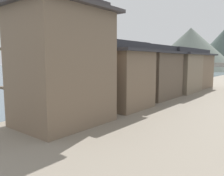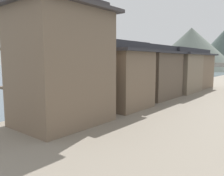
# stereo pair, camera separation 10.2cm
# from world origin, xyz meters

# --- Properties ---
(boat_moored_nearest) EXTENTS (1.48, 5.33, 0.37)m
(boat_moored_nearest) POSITION_xyz_m (4.99, 35.28, 0.12)
(boat_moored_nearest) COLOR #423328
(boat_moored_nearest) RESTS_ON ground
(boat_moored_second) EXTENTS (3.46, 3.14, 0.53)m
(boat_moored_second) POSITION_xyz_m (-1.59, 42.56, 0.18)
(boat_moored_second) COLOR #423328
(boat_moored_second) RESTS_ON ground
(boat_moored_third) EXTENTS (5.62, 1.87, 0.40)m
(boat_moored_third) POSITION_xyz_m (-6.25, 34.96, 0.13)
(boat_moored_third) COLOR #33281E
(boat_moored_third) RESTS_ON ground
(boat_moored_far) EXTENTS (1.31, 4.76, 0.54)m
(boat_moored_far) POSITION_xyz_m (5.38, 13.45, 0.18)
(boat_moored_far) COLOR brown
(boat_moored_far) RESTS_ON ground
(boat_midriver_drifting) EXTENTS (3.90, 1.91, 0.52)m
(boat_midriver_drifting) POSITION_xyz_m (-2.81, 55.36, 0.18)
(boat_midriver_drifting) COLOR #232326
(boat_midriver_drifting) RESTS_ON ground
(boat_midriver_upstream) EXTENTS (1.62, 5.19, 0.69)m
(boat_midriver_upstream) POSITION_xyz_m (2.76, 53.08, 0.23)
(boat_midriver_upstream) COLOR #33281E
(boat_midriver_upstream) RESTS_ON ground
(boat_upstream_distant) EXTENTS (1.38, 5.70, 0.39)m
(boat_upstream_distant) POSITION_xyz_m (5.34, 20.12, 0.13)
(boat_upstream_distant) COLOR brown
(boat_upstream_distant) RESTS_ON ground
(house_waterfront_nearest) EXTENTS (5.90, 7.03, 8.74)m
(house_waterfront_nearest) POSITION_xyz_m (10.76, 4.07, 5.22)
(house_waterfront_nearest) COLOR #75604C
(house_waterfront_nearest) RESTS_ON riverbank_right
(house_waterfront_second) EXTENTS (5.79, 5.77, 6.14)m
(house_waterfront_second) POSITION_xyz_m (10.71, 10.99, 3.93)
(house_waterfront_second) COLOR #75604C
(house_waterfront_second) RESTS_ON riverbank_right
(house_waterfront_tall) EXTENTS (5.40, 7.27, 6.14)m
(house_waterfront_tall) POSITION_xyz_m (10.52, 18.01, 3.92)
(house_waterfront_tall) COLOR brown
(house_waterfront_tall) RESTS_ON riverbank_right
(house_waterfront_narrow) EXTENTS (5.78, 6.95, 6.14)m
(house_waterfront_narrow) POSITION_xyz_m (10.71, 24.73, 3.92)
(house_waterfront_narrow) COLOR #7F705B
(house_waterfront_narrow) RESTS_ON riverbank_right
(house_waterfront_far) EXTENTS (5.59, 6.91, 6.14)m
(house_waterfront_far) POSITION_xyz_m (10.61, 31.22, 3.92)
(house_waterfront_far) COLOR #75604C
(house_waterfront_far) RESTS_ON riverbank_right
(stone_bridge) EXTENTS (27.14, 2.40, 4.53)m
(stone_bridge) POSITION_xyz_m (0.00, 70.63, 2.98)
(stone_bridge) COLOR gray
(stone_bridge) RESTS_ON ground
(hill_far_centre) EXTENTS (48.32, 48.32, 22.46)m
(hill_far_centre) POSITION_xyz_m (-20.94, 116.05, 11.23)
(hill_far_centre) COLOR slate
(hill_far_centre) RESTS_ON ground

